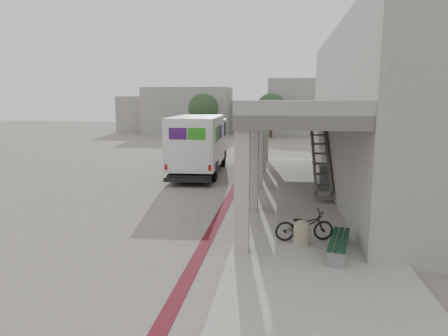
# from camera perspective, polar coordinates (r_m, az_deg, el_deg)

# --- Properties ---
(ground) EXTENTS (120.00, 120.00, 0.00)m
(ground) POSITION_cam_1_polar(r_m,az_deg,el_deg) (14.41, -4.50, -6.62)
(ground) COLOR #6B645C
(ground) RESTS_ON ground
(bike_lane_stripe) EXTENTS (0.35, 40.00, 0.01)m
(bike_lane_stripe) POSITION_cam_1_polar(r_m,az_deg,el_deg) (16.14, 0.53, -4.79)
(bike_lane_stripe) COLOR #51101A
(bike_lane_stripe) RESTS_ON ground
(sidewalk) EXTENTS (4.40, 28.00, 0.12)m
(sidewalk) POSITION_cam_1_polar(r_m,az_deg,el_deg) (14.10, 11.70, -6.91)
(sidewalk) COLOR #9F998E
(sidewalk) RESTS_ON ground
(transit_building) EXTENTS (7.60, 17.00, 7.00)m
(transit_building) POSITION_cam_1_polar(r_m,az_deg,el_deg) (18.40, 20.09, 7.12)
(transit_building) COLOR gray
(transit_building) RESTS_ON ground
(distant_backdrop) EXTENTS (28.00, 10.00, 6.50)m
(distant_backdrop) POSITION_cam_1_polar(r_m,az_deg,el_deg) (49.75, 1.25, 8.14)
(distant_backdrop) COLOR gray
(distant_backdrop) RESTS_ON ground
(tree_left) EXTENTS (3.20, 3.20, 4.80)m
(tree_left) POSITION_cam_1_polar(r_m,az_deg,el_deg) (42.27, -2.96, 8.51)
(tree_left) COLOR #38281C
(tree_left) RESTS_ON ground
(tree_mid) EXTENTS (3.20, 3.20, 4.80)m
(tree_mid) POSITION_cam_1_polar(r_m,az_deg,el_deg) (43.52, 6.74, 8.49)
(tree_mid) COLOR #38281C
(tree_mid) RESTS_ON ground
(tree_right) EXTENTS (3.20, 3.20, 4.80)m
(tree_right) POSITION_cam_1_polar(r_m,az_deg,el_deg) (43.07, 17.52, 8.10)
(tree_right) COLOR #38281C
(tree_right) RESTS_ON ground
(fedex_truck) EXTENTS (2.64, 7.58, 3.20)m
(fedex_truck) POSITION_cam_1_polar(r_m,az_deg,el_deg) (21.98, -3.53, 3.57)
(fedex_truck) COLOR black
(fedex_truck) RESTS_ON ground
(bench) EXTENTS (0.82, 1.96, 0.45)m
(bench) POSITION_cam_1_polar(r_m,az_deg,el_deg) (10.74, 16.10, -10.27)
(bench) COLOR gray
(bench) RESTS_ON sidewalk
(bollard_near) EXTENTS (0.45, 0.45, 0.68)m
(bollard_near) POSITION_cam_1_polar(r_m,az_deg,el_deg) (11.31, 11.04, -8.94)
(bollard_near) COLOR gray
(bollard_near) RESTS_ON sidewalk
(bollard_far) EXTENTS (0.39, 0.39, 0.58)m
(bollard_far) POSITION_cam_1_polar(r_m,az_deg,el_deg) (14.70, 4.14, -4.63)
(bollard_far) COLOR #9C9477
(bollard_far) RESTS_ON sidewalk
(utility_cabinet) EXTENTS (0.50, 0.65, 1.06)m
(utility_cabinet) POSITION_cam_1_polar(r_m,az_deg,el_deg) (18.11, 14.11, -1.40)
(utility_cabinet) COLOR slate
(utility_cabinet) RESTS_ON sidewalk
(bicycle_black) EXTENTS (1.75, 0.94, 0.87)m
(bicycle_black) POSITION_cam_1_polar(r_m,az_deg,el_deg) (11.55, 11.40, -8.04)
(bicycle_black) COLOR black
(bicycle_black) RESTS_ON sidewalk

